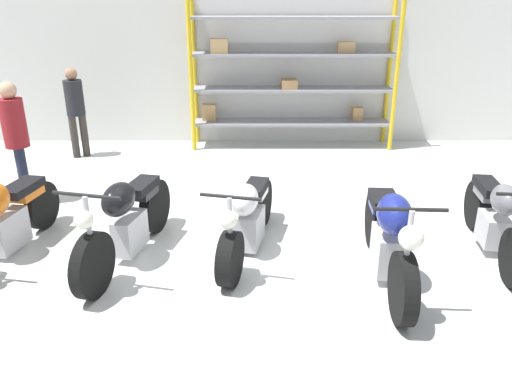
# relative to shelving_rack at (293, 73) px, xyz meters

# --- Properties ---
(ground_plane) EXTENTS (30.00, 30.00, 0.00)m
(ground_plane) POSITION_rel_shelving_rack_xyz_m (-0.67, -4.61, -1.41)
(ground_plane) COLOR silver
(back_wall) EXTENTS (30.00, 0.08, 3.60)m
(back_wall) POSITION_rel_shelving_rack_xyz_m (-0.67, 0.36, 0.39)
(back_wall) COLOR silver
(back_wall) RESTS_ON ground_plane
(shelving_rack) EXTENTS (3.83, 0.63, 2.81)m
(shelving_rack) POSITION_rel_shelving_rack_xyz_m (0.00, 0.00, 0.00)
(shelving_rack) COLOR gold
(shelving_rack) RESTS_ON ground_plane
(motorcycle_orange) EXTENTS (0.65, 2.06, 1.04)m
(motorcycle_orange) POSITION_rel_shelving_rack_xyz_m (-3.48, -4.39, -0.94)
(motorcycle_orange) COLOR black
(motorcycle_orange) RESTS_ON ground_plane
(motorcycle_black) EXTENTS (0.80, 2.13, 1.07)m
(motorcycle_black) POSITION_rel_shelving_rack_xyz_m (-2.07, -4.50, -0.93)
(motorcycle_black) COLOR black
(motorcycle_black) RESTS_ON ground_plane
(motorcycle_white) EXTENTS (0.77, 2.07, 0.97)m
(motorcycle_white) POSITION_rel_shelving_rack_xyz_m (-0.74, -4.28, -1.01)
(motorcycle_white) COLOR black
(motorcycle_white) RESTS_ON ground_plane
(motorcycle_blue) EXTENTS (0.62, 2.13, 1.11)m
(motorcycle_blue) POSITION_rel_shelving_rack_xyz_m (0.71, -4.94, -0.91)
(motorcycle_blue) COLOR black
(motorcycle_blue) RESTS_ON ground_plane
(motorcycle_grey) EXTENTS (0.59, 1.98, 1.00)m
(motorcycle_grey) POSITION_rel_shelving_rack_xyz_m (2.08, -4.38, -0.97)
(motorcycle_grey) COLOR black
(motorcycle_grey) RESTS_ON ground_plane
(person_browsing) EXTENTS (0.44, 0.44, 1.72)m
(person_browsing) POSITION_rel_shelving_rack_xyz_m (-3.93, -2.86, -0.39)
(person_browsing) COLOR #1E2338
(person_browsing) RESTS_ON ground_plane
(person_near_rack) EXTENTS (0.44, 0.44, 1.60)m
(person_near_rack) POSITION_rel_shelving_rack_xyz_m (-3.86, -0.69, -0.47)
(person_near_rack) COLOR #38332D
(person_near_rack) RESTS_ON ground_plane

